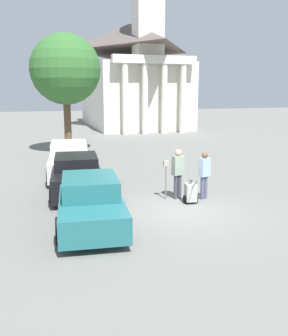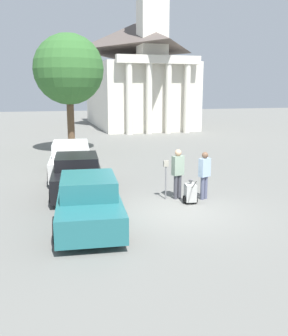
# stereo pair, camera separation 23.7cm
# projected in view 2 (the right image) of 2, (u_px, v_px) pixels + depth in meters

# --- Properties ---
(ground_plane) EXTENTS (120.00, 120.00, 0.00)m
(ground_plane) POSITION_uv_depth(u_px,v_px,m) (176.00, 212.00, 12.10)
(ground_plane) COLOR slate
(parked_car_teal) EXTENTS (2.23, 4.95, 1.44)m
(parked_car_teal) POSITION_uv_depth(u_px,v_px,m) (89.00, 201.00, 11.02)
(parked_car_teal) COLOR #23666B
(parked_car_teal) RESTS_ON ground_plane
(parked_car_black) EXTENTS (2.23, 4.91, 1.45)m
(parked_car_black) POSITION_uv_depth(u_px,v_px,m) (77.00, 174.00, 14.46)
(parked_car_black) COLOR black
(parked_car_black) RESTS_ON ground_plane
(parked_car_white) EXTENTS (2.24, 5.13, 1.57)m
(parked_car_white) POSITION_uv_depth(u_px,v_px,m) (71.00, 160.00, 17.15)
(parked_car_white) COLOR silver
(parked_car_white) RESTS_ON ground_plane
(parking_meter) EXTENTS (0.18, 0.09, 1.42)m
(parking_meter) POSITION_uv_depth(u_px,v_px,m) (166.00, 172.00, 13.32)
(parking_meter) COLOR slate
(parking_meter) RESTS_ON ground_plane
(person_worker) EXTENTS (0.47, 0.33, 1.81)m
(person_worker) POSITION_uv_depth(u_px,v_px,m) (178.00, 171.00, 13.37)
(person_worker) COLOR #3F3F47
(person_worker) RESTS_ON ground_plane
(person_supervisor) EXTENTS (0.47, 0.37, 1.72)m
(person_supervisor) POSITION_uv_depth(u_px,v_px,m) (204.00, 172.00, 13.33)
(person_supervisor) COLOR #515670
(person_supervisor) RESTS_ON ground_plane
(equipment_cart) EXTENTS (0.50, 1.00, 1.00)m
(equipment_cart) POSITION_uv_depth(u_px,v_px,m) (190.00, 192.00, 12.94)
(equipment_cart) COLOR #B2B2AD
(equipment_cart) RESTS_ON ground_plane
(church) EXTENTS (9.06, 16.36, 23.68)m
(church) POSITION_uv_depth(u_px,v_px,m) (137.00, 70.00, 39.60)
(church) COLOR silver
(church) RESTS_ON ground_plane
(shade_tree) EXTENTS (4.23, 4.23, 7.19)m
(shade_tree) POSITION_uv_depth(u_px,v_px,m) (69.00, 70.00, 22.57)
(shade_tree) COLOR brown
(shade_tree) RESTS_ON ground_plane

